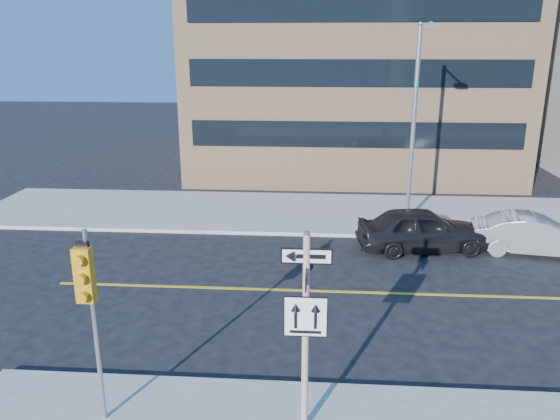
# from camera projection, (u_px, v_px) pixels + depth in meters

# --- Properties ---
(ground) EXTENTS (120.00, 120.00, 0.00)m
(ground) POSITION_uv_depth(u_px,v_px,m) (307.00, 363.00, 13.11)
(ground) COLOR black
(ground) RESTS_ON ground
(sign_pole) EXTENTS (0.92, 0.92, 4.06)m
(sign_pole) POSITION_uv_depth(u_px,v_px,m) (306.00, 323.00, 10.00)
(sign_pole) COLOR silver
(sign_pole) RESTS_ON near_sidewalk
(traffic_signal) EXTENTS (0.32, 0.45, 4.00)m
(traffic_signal) POSITION_uv_depth(u_px,v_px,m) (87.00, 290.00, 9.96)
(traffic_signal) COLOR gray
(traffic_signal) RESTS_ON near_sidewalk
(parked_car_a) EXTENTS (2.57, 4.97, 1.62)m
(parked_car_a) POSITION_uv_depth(u_px,v_px,m) (422.00, 229.00, 20.06)
(parked_car_a) COLOR black
(parked_car_a) RESTS_ON ground
(parked_car_b) EXTENTS (2.13, 4.51, 1.43)m
(parked_car_b) POSITION_uv_depth(u_px,v_px,m) (534.00, 235.00, 19.78)
(parked_car_b) COLOR gray
(parked_car_b) RESTS_ON ground
(streetlight_a) EXTENTS (0.55, 2.25, 8.00)m
(streetlight_a) POSITION_uv_depth(u_px,v_px,m) (415.00, 112.00, 21.72)
(streetlight_a) COLOR gray
(streetlight_a) RESTS_ON far_sidewalk
(building_brick) EXTENTS (18.00, 18.00, 18.00)m
(building_brick) POSITION_uv_depth(u_px,v_px,m) (350.00, 17.00, 34.21)
(building_brick) COLOR tan
(building_brick) RESTS_ON ground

